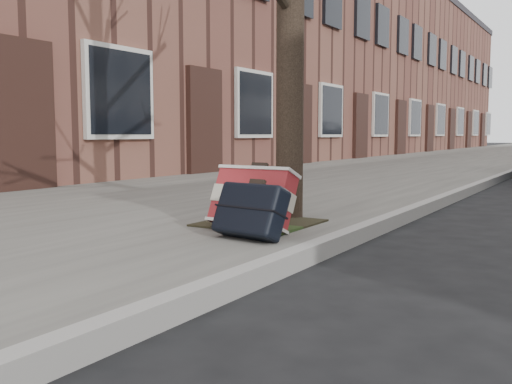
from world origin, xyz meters
The scene contains 6 objects.
ground centered at (0.00, 0.00, 0.00)m, with size 120.00×120.00×0.00m, color black.
near_sidewalk centered at (-3.70, 15.00, 0.06)m, with size 5.00×70.00×0.12m, color slate.
house_near centered at (-9.60, 16.00, 3.50)m, with size 6.80×40.00×7.00m, color brown.
dirt_patch centered at (-2.00, 1.20, 0.13)m, with size 0.85×0.85×0.01m, color black.
suitcase_red centered at (-1.87, 0.89, 0.36)m, with size 0.63×0.17×0.46m, color maroon.
suitcase_navy centered at (-1.70, 0.58, 0.33)m, with size 0.53×0.17×0.38m, color black.
Camera 1 is at (0.41, -2.76, 0.85)m, focal length 40.00 mm.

